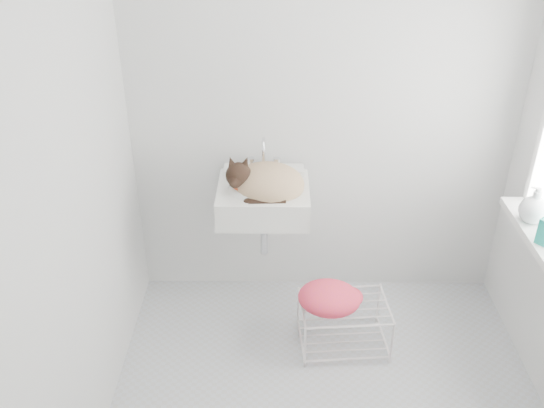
{
  "coord_description": "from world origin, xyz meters",
  "views": [
    {
      "loc": [
        -0.26,
        -2.11,
        2.39
      ],
      "look_at": [
        -0.28,
        0.5,
        0.88
      ],
      "focal_mm": 39.06,
      "sensor_mm": 36.0,
      "label": 1
    }
  ],
  "objects_px": {
    "sink": "(263,187)",
    "bottle_c": "(531,221)",
    "cat": "(266,182)",
    "wire_rack": "(343,323)"
  },
  "relations": [
    {
      "from": "bottle_c",
      "to": "wire_rack",
      "type": "bearing_deg",
      "value": 177.95
    },
    {
      "from": "cat",
      "to": "wire_rack",
      "type": "height_order",
      "value": "cat"
    },
    {
      "from": "sink",
      "to": "wire_rack",
      "type": "height_order",
      "value": "sink"
    },
    {
      "from": "sink",
      "to": "bottle_c",
      "type": "distance_m",
      "value": 1.38
    },
    {
      "from": "wire_rack",
      "to": "bottle_c",
      "type": "distance_m",
      "value": 1.13
    },
    {
      "from": "wire_rack",
      "to": "bottle_c",
      "type": "xyz_separation_m",
      "value": [
        0.88,
        -0.03,
        0.7
      ]
    },
    {
      "from": "sink",
      "to": "cat",
      "type": "distance_m",
      "value": 0.05
    },
    {
      "from": "bottle_c",
      "to": "cat",
      "type": "bearing_deg",
      "value": 166.12
    },
    {
      "from": "sink",
      "to": "wire_rack",
      "type": "bearing_deg",
      "value": -34.62
    },
    {
      "from": "cat",
      "to": "wire_rack",
      "type": "distance_m",
      "value": 0.91
    }
  ]
}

